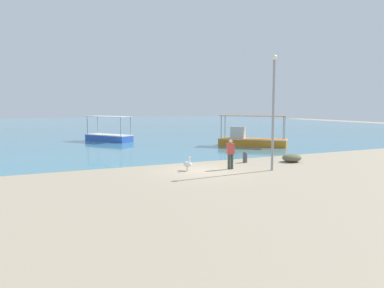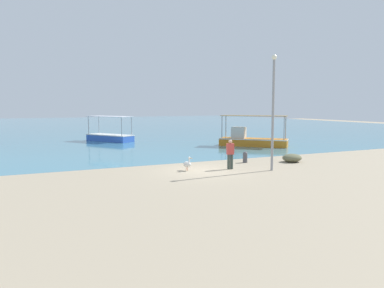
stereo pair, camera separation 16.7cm
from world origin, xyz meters
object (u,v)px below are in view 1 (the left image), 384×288
Objects in this scene: fishing_boat_near_right at (250,139)px; pelican at (188,164)px; lamp_post at (273,107)px; mooring_bollard at (245,157)px; fishing_boat_far_left at (109,136)px; fisherman_standing at (231,153)px; net_pile at (292,158)px.

pelican is (-10.31, -8.98, -0.25)m from fishing_boat_near_right.
mooring_bollard is at bearing 86.03° from lamp_post.
fishing_boat_near_right is at bearing -43.30° from fishing_boat_far_left.
fishing_boat_near_right is 3.25× the size of fisherman_standing.
pelican reaches higher than mooring_bollard.
pelican is at bearing -138.95° from fishing_boat_near_right.
fishing_boat_far_left is at bearing 136.70° from fishing_boat_near_right.
fishing_boat_near_right reaches higher than pelican.
fishing_boat_far_left is at bearing 104.69° from mooring_bollard.
fishing_boat_far_left is at bearing 90.28° from pelican.
lamp_post is (4.33, -1.92, 3.18)m from pelican.
mooring_bollard is (4.63, -17.66, -0.14)m from fishing_boat_far_left.
pelican is at bearing -166.17° from mooring_bollard.
fishing_boat_far_left is 18.78m from pelican.
pelican is at bearing -89.72° from fishing_boat_far_left.
pelican reaches higher than net_pile.
fishing_boat_near_right is at bearing 50.47° from fisherman_standing.
fishing_boat_far_left is at bearing 111.77° from net_pile.
net_pile is (7.39, 0.03, -0.11)m from pelican.
mooring_bollard is (4.54, 1.12, 0.00)m from pelican.
mooring_bollard is 0.55× the size of net_pile.
fishing_boat_near_right is at bearing 71.96° from net_pile.
pelican is 5.70m from lamp_post.
net_pile is (4.97, 0.60, -0.64)m from fisherman_standing.
pelican is 7.40m from net_pile.
net_pile is (7.48, -18.74, -0.25)m from fishing_boat_far_left.
fishing_boat_near_right reaches higher than net_pile.
pelican is 1.12× the size of mooring_bollard.
fisherman_standing reaches higher than mooring_bollard.
mooring_bollard is at bearing 159.19° from net_pile.
lamp_post is at bearing -147.48° from net_pile.
lamp_post is 3.53m from fisherman_standing.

